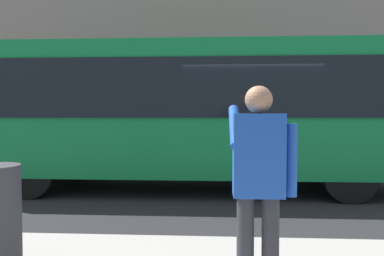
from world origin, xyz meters
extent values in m
plane|color=#232326|center=(0.00, 0.00, 0.00)|extent=(60.00, 60.00, 0.00)
cube|color=#19592D|center=(-3.50, -6.20, 3.00)|extent=(4.40, 1.10, 0.24)
cube|color=#0F7238|center=(1.21, -0.10, 1.70)|extent=(9.00, 2.50, 2.60)
cube|color=black|center=(1.21, 1.16, 2.10)|extent=(7.60, 0.06, 1.10)
cylinder|color=black|center=(4.21, -1.20, 0.50)|extent=(1.00, 0.28, 1.00)
cylinder|color=black|center=(4.21, 1.00, 0.50)|extent=(1.00, 0.28, 1.00)
cylinder|color=black|center=(-1.79, -1.20, 0.50)|extent=(1.00, 0.28, 1.00)
cylinder|color=black|center=(-1.79, 1.00, 0.50)|extent=(1.00, 0.28, 1.00)
cylinder|color=#2D2D33|center=(0.22, 4.98, 0.56)|extent=(0.14, 0.14, 0.82)
cylinder|color=#2D2D33|center=(0.42, 4.98, 0.56)|extent=(0.14, 0.14, 0.82)
cube|color=#1E4CAD|center=(0.32, 4.98, 1.30)|extent=(0.40, 0.24, 0.66)
sphere|color=#A87A5B|center=(0.32, 4.98, 1.74)|extent=(0.22, 0.22, 0.22)
cylinder|color=#1E4CAD|center=(0.06, 4.98, 1.26)|extent=(0.09, 0.09, 0.58)
cylinder|color=#1E4CAD|center=(0.50, 4.82, 1.52)|extent=(0.09, 0.48, 0.37)
cube|color=black|center=(0.42, 4.68, 1.72)|extent=(0.07, 0.01, 0.14)
camera|label=1|loc=(0.67, 8.02, 1.63)|focal=35.56mm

